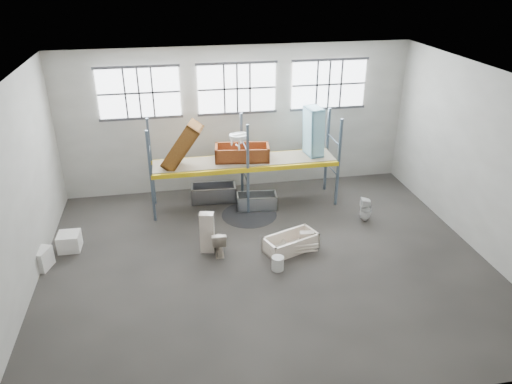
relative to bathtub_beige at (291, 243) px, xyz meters
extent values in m
cube|color=#4A4540|center=(-0.81, -0.45, -0.27)|extent=(12.00, 10.00, 0.10)
cube|color=silver|center=(-0.81, -0.45, 4.83)|extent=(12.00, 10.00, 0.10)
cube|color=#A09D93|center=(-0.81, 4.60, 2.28)|extent=(12.00, 0.10, 5.00)
cube|color=#B4B2A8|center=(-0.81, -5.50, 2.28)|extent=(12.00, 0.10, 5.00)
cube|color=#A7A59C|center=(-6.86, -0.45, 2.28)|extent=(0.10, 10.00, 5.00)
cube|color=#B2B0A6|center=(5.24, -0.45, 2.28)|extent=(0.10, 10.00, 5.00)
cube|color=white|center=(-4.01, 4.49, 3.38)|extent=(2.60, 0.04, 1.60)
cube|color=white|center=(-0.81, 4.49, 3.38)|extent=(2.60, 0.04, 1.60)
cube|color=white|center=(2.39, 4.49, 3.38)|extent=(2.60, 0.04, 1.60)
cube|color=slate|center=(-3.81, 2.45, 1.28)|extent=(0.08, 0.08, 3.00)
cube|color=slate|center=(-3.81, 3.65, 1.28)|extent=(0.08, 0.08, 3.00)
cube|color=slate|center=(-0.81, 2.45, 1.28)|extent=(0.08, 0.08, 3.00)
cube|color=slate|center=(-0.81, 3.65, 1.28)|extent=(0.08, 0.08, 3.00)
cube|color=slate|center=(2.19, 2.45, 1.28)|extent=(0.08, 0.08, 3.00)
cube|color=slate|center=(2.19, 3.65, 1.28)|extent=(0.08, 0.08, 3.00)
cube|color=yellow|center=(-0.81, 2.45, 1.28)|extent=(6.00, 0.10, 0.14)
cube|color=yellow|center=(-0.81, 3.65, 1.28)|extent=(6.00, 0.10, 0.14)
cube|color=gray|center=(-0.81, 3.05, 1.36)|extent=(5.90, 1.10, 0.03)
cylinder|color=black|center=(-0.81, 2.25, -0.22)|extent=(1.80, 1.80, 0.00)
cube|color=beige|center=(0.49, 0.08, 0.06)|extent=(0.42, 0.24, 0.38)
imported|color=beige|center=(-0.34, 0.09, -0.06)|extent=(0.55, 0.55, 0.16)
imported|color=beige|center=(-2.03, 0.19, 0.14)|extent=(0.45, 0.74, 0.73)
cube|color=beige|center=(-2.33, 0.36, 0.38)|extent=(0.44, 0.33, 1.21)
imported|color=white|center=(2.74, 1.22, 0.16)|extent=(0.43, 0.43, 0.78)
imported|color=white|center=(-1.03, 2.77, 1.87)|extent=(0.72, 0.63, 0.54)
cylinder|color=silver|center=(-0.59, -0.89, -0.03)|extent=(0.38, 0.38, 0.38)
cube|color=silver|center=(-6.90, 0.40, 0.06)|extent=(0.81, 0.75, 0.56)
cube|color=white|center=(-6.20, 1.18, 0.03)|extent=(0.61, 0.61, 0.50)
camera|label=1|loc=(-3.13, -11.29, 7.30)|focal=33.76mm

